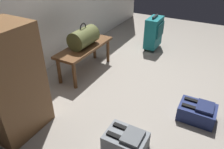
# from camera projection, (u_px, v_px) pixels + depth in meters

# --- Properties ---
(ground_plane) EXTENTS (6.60, 6.60, 0.00)m
(ground_plane) POSITION_uv_depth(u_px,v_px,m) (148.00, 86.00, 2.90)
(ground_plane) COLOR gray
(bench) EXTENTS (1.00, 0.36, 0.41)m
(bench) POSITION_uv_depth(u_px,v_px,m) (85.00, 50.00, 3.08)
(bench) COLOR brown
(bench) RESTS_ON ground
(duffel_bag_olive) EXTENTS (0.44, 0.26, 0.34)m
(duffel_bag_olive) POSITION_uv_depth(u_px,v_px,m) (84.00, 37.00, 2.97)
(duffel_bag_olive) COLOR #51562D
(duffel_bag_olive) RESTS_ON bench
(cell_phone) EXTENTS (0.07, 0.14, 0.01)m
(cell_phone) POSITION_uv_depth(u_px,v_px,m) (93.00, 38.00, 3.29)
(cell_phone) COLOR #191E4C
(cell_phone) RESTS_ON bench
(suitcase_upright_teal) EXTENTS (0.41, 0.23, 0.62)m
(suitcase_upright_teal) POSITION_uv_depth(u_px,v_px,m) (154.00, 32.00, 3.80)
(suitcase_upright_teal) COLOR #14666B
(suitcase_upright_teal) RESTS_ON ground
(backpack_navy) EXTENTS (0.28, 0.38, 0.21)m
(backpack_navy) POSITION_uv_depth(u_px,v_px,m) (197.00, 112.00, 2.32)
(backpack_navy) COLOR navy
(backpack_navy) RESTS_ON ground
(backpack_grey) EXTENTS (0.28, 0.38, 0.21)m
(backpack_grey) POSITION_uv_depth(u_px,v_px,m) (126.00, 141.00, 1.98)
(backpack_grey) COLOR slate
(backpack_grey) RESTS_ON ground
(side_cabinet) EXTENTS (0.56, 0.44, 1.10)m
(side_cabinet) POSITION_uv_depth(u_px,v_px,m) (8.00, 83.00, 1.98)
(side_cabinet) COLOR brown
(side_cabinet) RESTS_ON ground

